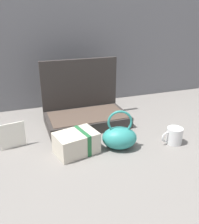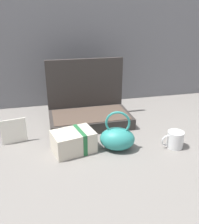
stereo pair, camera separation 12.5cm
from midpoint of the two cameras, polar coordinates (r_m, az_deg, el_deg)
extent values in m
plane|color=slate|center=(1.33, 3.10, -5.71)|extent=(6.00, 6.00, 0.00)
cube|color=slate|center=(1.74, -2.29, 24.80)|extent=(3.20, 0.06, 1.40)
cube|color=#332D2B|center=(1.45, 0.28, -1.88)|extent=(0.48, 0.26, 0.06)
cube|color=#4C3D33|center=(1.43, 0.29, -0.64)|extent=(0.44, 0.24, 0.00)
cube|color=#332D2B|center=(1.52, -0.99, 5.53)|extent=(0.48, 0.02, 0.37)
ellipsoid|color=teal|center=(1.20, 7.19, -6.35)|extent=(0.20, 0.17, 0.11)
torus|color=teal|center=(1.16, 7.39, -2.64)|extent=(0.12, 0.05, 0.12)
cube|color=beige|center=(1.18, -3.11, -6.99)|extent=(0.22, 0.18, 0.10)
cube|color=#236638|center=(1.19, -1.60, -6.64)|extent=(0.05, 0.14, 0.11)
cylinder|color=silver|center=(1.29, 20.04, -6.15)|extent=(0.08, 0.08, 0.08)
torus|color=silver|center=(1.26, 18.33, -6.45)|extent=(0.06, 0.01, 0.06)
cube|color=white|center=(1.29, -16.92, -4.43)|extent=(0.12, 0.03, 0.13)
camera|label=1|loc=(0.06, -87.14, 1.19)|focal=38.97mm
camera|label=2|loc=(0.06, 92.86, -1.19)|focal=38.97mm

